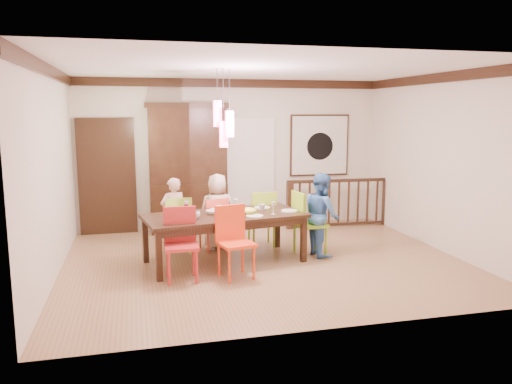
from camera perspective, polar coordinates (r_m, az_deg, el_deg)
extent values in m
plane|color=#906A45|center=(7.75, 1.01, -7.93)|extent=(6.00, 6.00, 0.00)
plane|color=white|center=(7.43, 1.07, 13.96)|extent=(6.00, 6.00, 0.00)
plane|color=beige|center=(9.88, -2.66, 4.34)|extent=(6.00, 0.00, 6.00)
plane|color=beige|center=(7.30, -22.41, 1.95)|extent=(0.00, 5.00, 5.00)
plane|color=beige|center=(8.71, 20.53, 3.12)|extent=(0.00, 5.00, 5.00)
cube|color=black|center=(9.70, -16.63, 1.51)|extent=(1.04, 0.07, 2.24)
cube|color=silver|center=(9.96, -0.63, 2.08)|extent=(0.97, 0.05, 2.22)
cube|color=black|center=(10.34, 7.25, 5.33)|extent=(1.25, 0.04, 1.25)
cube|color=silver|center=(10.31, 7.30, 5.32)|extent=(1.18, 0.02, 1.18)
cylinder|color=black|center=(10.30, 7.33, 5.20)|extent=(0.56, 0.01, 0.56)
cube|color=#FF4C82|center=(7.43, -4.43, 8.92)|extent=(0.11, 0.11, 0.38)
cylinder|color=black|center=(7.44, -4.47, 12.16)|extent=(0.01, 0.01, 0.46)
cube|color=#FF4C82|center=(7.36, -3.05, 7.76)|extent=(0.11, 0.11, 0.38)
cylinder|color=black|center=(7.36, -3.08, 11.62)|extent=(0.01, 0.01, 0.61)
cube|color=#FF4C82|center=(7.40, -3.73, 6.60)|extent=(0.11, 0.11, 0.38)
cylinder|color=black|center=(7.39, -3.77, 11.02)|extent=(0.01, 0.01, 0.76)
cube|color=black|center=(7.55, -3.63, -2.73)|extent=(2.53, 1.48, 0.05)
cube|color=black|center=(7.98, -12.11, -5.03)|extent=(0.09, 0.09, 0.70)
cube|color=black|center=(8.33, 3.41, -4.24)|extent=(0.09, 0.09, 0.70)
cube|color=black|center=(7.09, -11.88, -6.83)|extent=(0.09, 0.09, 0.70)
cube|color=black|center=(7.48, 5.50, -5.82)|extent=(0.09, 0.09, 0.70)
cube|color=black|center=(8.03, -4.23, -2.56)|extent=(2.16, 0.41, 0.10)
cube|color=black|center=(7.10, -2.94, -4.10)|extent=(2.16, 0.41, 0.10)
cube|color=#A9D038|center=(8.24, -8.87, -3.78)|extent=(0.43, 0.43, 0.04)
cube|color=#A9D038|center=(8.18, -8.92, -2.07)|extent=(0.42, 0.05, 0.46)
cylinder|color=#A9D038|center=(8.11, -9.93, -5.67)|extent=(0.04, 0.04, 0.44)
cylinder|color=#A9D038|center=(8.14, -7.53, -5.56)|extent=(0.04, 0.04, 0.44)
cylinder|color=#A9D038|center=(8.44, -10.09, -5.09)|extent=(0.04, 0.04, 0.44)
cylinder|color=#A9D038|center=(8.47, -7.79, -4.99)|extent=(0.04, 0.04, 0.44)
cube|color=#F34B36|center=(8.30, -4.96, -3.74)|extent=(0.50, 0.50, 0.04)
cube|color=#F34B36|center=(8.25, -4.98, -2.12)|extent=(0.40, 0.15, 0.44)
cylinder|color=#F34B36|center=(8.17, -5.89, -5.54)|extent=(0.03, 0.03, 0.42)
cylinder|color=#F34B36|center=(8.22, -3.64, -5.42)|extent=(0.03, 0.03, 0.42)
cylinder|color=#F34B36|center=(8.49, -6.19, -5.00)|extent=(0.03, 0.03, 0.42)
cylinder|color=#F34B36|center=(8.53, -4.02, -4.89)|extent=(0.03, 0.03, 0.42)
cube|color=#9AC327|center=(8.52, 0.60, -3.13)|extent=(0.44, 0.44, 0.04)
cube|color=#9AC327|center=(8.47, 0.61, -1.42)|extent=(0.43, 0.05, 0.48)
cylinder|color=#9AC327|center=(8.36, -0.27, -5.03)|extent=(0.04, 0.04, 0.45)
cylinder|color=#9AC327|center=(8.45, 2.06, -4.89)|extent=(0.04, 0.04, 0.45)
cylinder|color=#9AC327|center=(8.70, -0.81, -4.48)|extent=(0.04, 0.04, 0.45)
cylinder|color=#9AC327|center=(8.78, 1.43, -4.35)|extent=(0.04, 0.04, 0.45)
cube|color=red|center=(6.85, -8.52, -6.17)|extent=(0.45, 0.45, 0.04)
cube|color=red|center=(6.78, -8.58, -4.00)|extent=(0.45, 0.05, 0.49)
cylinder|color=red|center=(6.73, -9.88, -8.65)|extent=(0.04, 0.04, 0.47)
cylinder|color=red|center=(6.76, -6.79, -8.50)|extent=(0.04, 0.04, 0.47)
cylinder|color=red|center=(7.08, -10.09, -7.77)|extent=(0.04, 0.04, 0.47)
cylinder|color=red|center=(7.10, -7.15, -7.63)|extent=(0.04, 0.04, 0.47)
cube|color=#F24018|center=(6.89, -2.29, -5.96)|extent=(0.54, 0.54, 0.04)
cube|color=#F24018|center=(6.83, -2.30, -3.79)|extent=(0.45, 0.14, 0.49)
cylinder|color=#F24018|center=(6.76, -3.49, -8.45)|extent=(0.04, 0.04, 0.47)
cylinder|color=#F24018|center=(6.83, -0.45, -8.25)|extent=(0.04, 0.04, 0.47)
cylinder|color=#F24018|center=(7.10, -4.02, -7.58)|extent=(0.04, 0.04, 0.47)
cylinder|color=#F24018|center=(7.16, -1.13, -7.40)|extent=(0.04, 0.04, 0.47)
cube|color=#7EB120|center=(8.02, 6.22, -3.71)|extent=(0.51, 0.51, 0.04)
cube|color=#7EB120|center=(7.96, 6.25, -1.76)|extent=(0.09, 0.47, 0.51)
cylinder|color=#7EB120|center=(7.85, 5.35, -5.90)|extent=(0.04, 0.04, 0.49)
cylinder|color=#7EB120|center=(7.97, 7.93, -5.71)|extent=(0.04, 0.04, 0.49)
cylinder|color=#7EB120|center=(8.19, 4.49, -5.24)|extent=(0.04, 0.04, 0.49)
cylinder|color=#7EB120|center=(8.31, 6.97, -5.07)|extent=(0.04, 0.04, 0.49)
cube|color=black|center=(9.66, -7.67, -1.74)|extent=(1.45, 0.44, 0.93)
cube|color=black|center=(9.53, -7.83, 5.32)|extent=(1.45, 0.40, 1.45)
cube|color=black|center=(9.72, -7.95, 5.39)|extent=(1.24, 0.02, 1.24)
cube|color=black|center=(9.51, -7.93, 9.79)|extent=(1.55, 0.44, 0.10)
cube|color=black|center=(9.74, 3.95, -1.62)|extent=(0.13, 0.13, 0.92)
cube|color=black|center=(10.52, 14.52, -1.08)|extent=(0.13, 0.13, 0.92)
cube|color=black|center=(10.01, 9.52, 1.30)|extent=(2.15, 0.18, 0.06)
cube|color=black|center=(10.17, 9.38, -3.62)|extent=(2.03, 0.15, 0.05)
imported|color=#FEC8C1|center=(8.37, -9.40, -2.50)|extent=(0.51, 0.40, 1.21)
imported|color=#C5AF95|center=(8.34, -4.40, -2.23)|extent=(0.63, 0.41, 1.27)
imported|color=#4073B4|center=(8.02, 7.50, -2.53)|extent=(0.54, 0.68, 1.33)
imported|color=#F5F846|center=(7.53, -1.17, -2.26)|extent=(0.35, 0.35, 0.07)
imported|color=white|center=(7.55, -5.05, -2.32)|extent=(0.23, 0.23, 0.06)
imported|color=silver|center=(7.25, -6.94, -2.64)|extent=(0.18, 0.18, 0.11)
imported|color=silver|center=(7.80, 0.67, -1.76)|extent=(0.14, 0.14, 0.10)
cylinder|color=white|center=(7.79, -9.65, -2.23)|extent=(0.26, 0.26, 0.01)
cylinder|color=white|center=(7.87, -4.35, -2.01)|extent=(0.26, 0.26, 0.01)
cylinder|color=white|center=(8.01, 0.71, -1.78)|extent=(0.26, 0.26, 0.01)
cylinder|color=white|center=(7.21, -8.28, -3.12)|extent=(0.26, 0.26, 0.01)
cylinder|color=white|center=(7.37, -0.15, -2.75)|extent=(0.26, 0.26, 0.01)
cylinder|color=white|center=(7.77, 3.82, -2.15)|extent=(0.26, 0.26, 0.01)
cube|color=#D83359|center=(7.17, -2.96, -3.09)|extent=(0.18, 0.14, 0.01)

